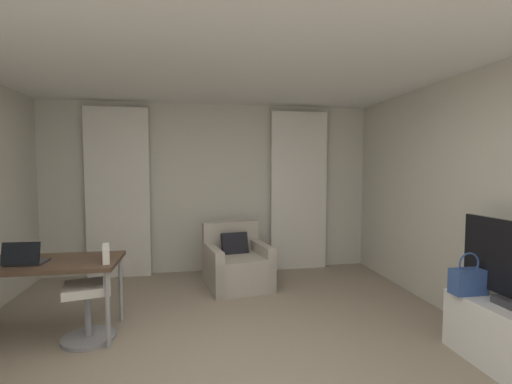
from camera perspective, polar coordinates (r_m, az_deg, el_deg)
The scene contains 10 objects.
ground_plane at distance 3.11m, azimuth -3.88°, elevation -27.60°, with size 12.00×12.00×0.00m, color gray.
wall_window at distance 5.68m, azimuth -7.01°, elevation 0.59°, with size 5.12×0.06×2.60m.
ceiling at distance 2.84m, azimuth -4.14°, elevation 24.70°, with size 5.12×6.12×0.06m, color white.
curtain_left_panel at distance 5.66m, azimuth -20.98°, elevation -0.15°, with size 0.90×0.06×2.50m.
curtain_right_panel at distance 5.79m, azimuth 6.79°, elevation 0.16°, with size 0.90×0.06×2.50m.
armchair at distance 5.05m, azimuth -3.07°, elevation -11.48°, with size 0.94×0.97×0.84m.
desk at distance 4.00m, azimuth -31.30°, elevation -10.19°, with size 1.46×0.68×0.75m.
desk_chair at distance 3.85m, azimuth -24.47°, elevation -15.09°, with size 0.48×0.48×0.88m.
laptop at distance 3.93m, azimuth -32.67°, elevation -8.96°, with size 0.33×0.26×0.22m.
handbag_primary at distance 3.73m, azimuth 30.55°, elevation -11.94°, with size 0.30×0.14×0.37m.
Camera 1 is at (-0.26, -2.64, 1.62)m, focal length 25.30 mm.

